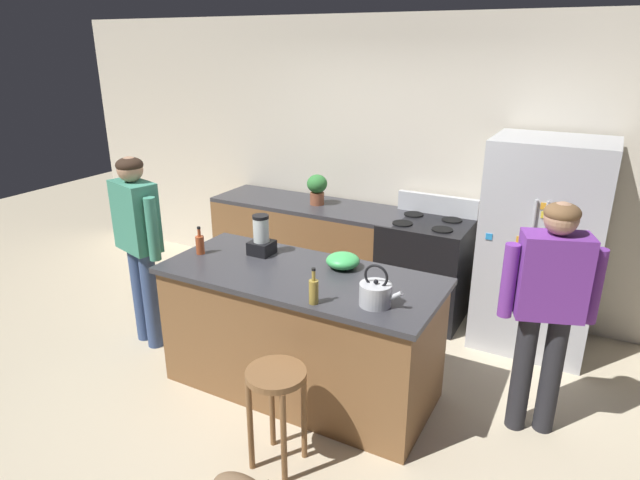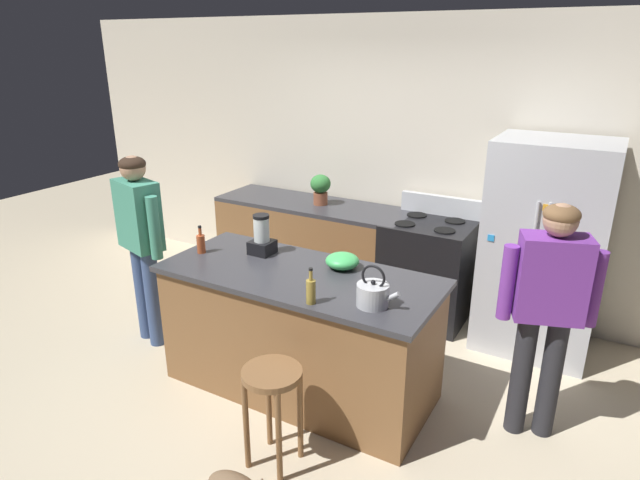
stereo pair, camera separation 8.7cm
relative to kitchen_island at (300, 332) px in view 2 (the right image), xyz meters
name	(u,v)px [view 2 (the right image)]	position (x,y,z in m)	size (l,w,h in m)	color
ground_plane	(300,386)	(0.00, 0.00, -0.47)	(14.00, 14.00, 0.00)	beige
back_wall	(405,163)	(0.00, 1.95, 0.88)	(8.00, 0.10, 2.70)	beige
kitchen_island	(300,332)	(0.00, 0.00, 0.00)	(1.99, 0.87, 0.93)	brown
back_counter_run	(313,247)	(-0.80, 1.55, 0.00)	(2.00, 0.64, 0.93)	brown
refrigerator	(543,249)	(1.39, 1.50, 0.41)	(0.90, 0.73, 1.76)	#B7BABF
stove_range	(427,270)	(0.43, 1.52, 0.01)	(0.76, 0.65, 1.11)	black
person_by_island_left	(141,233)	(-1.49, -0.05, 0.51)	(0.59, 0.32, 1.62)	#384C7A
person_by_sink_right	(548,302)	(1.58, 0.34, 0.49)	(0.59, 0.34, 1.58)	#26262B
bar_stool	(272,392)	(0.27, -0.74, 0.04)	(0.36, 0.36, 0.66)	brown
potted_plant	(321,187)	(-0.71, 1.55, 0.64)	(0.20, 0.20, 0.30)	brown
blender_appliance	(262,237)	(-0.44, 0.18, 0.59)	(0.17, 0.17, 0.31)	black
bottle_cooking_sauce	(201,243)	(-0.85, -0.04, 0.54)	(0.06, 0.06, 0.22)	#B24C26
bottle_vinegar	(311,291)	(0.31, -0.36, 0.55)	(0.06, 0.06, 0.24)	olive
mixing_bowl	(342,261)	(0.22, 0.23, 0.52)	(0.24, 0.24, 0.11)	#3FB259
tea_kettle	(373,294)	(0.65, -0.19, 0.54)	(0.28, 0.20, 0.27)	#B7BABF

